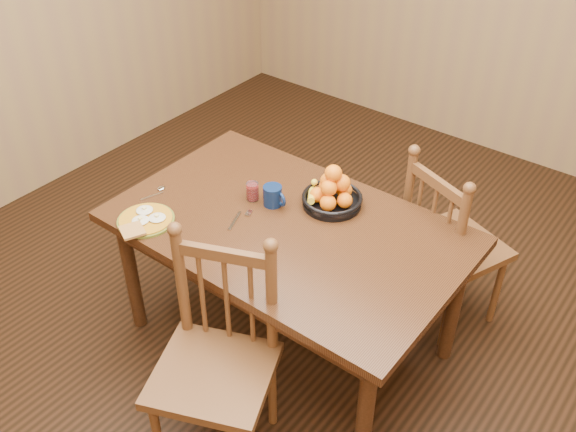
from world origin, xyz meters
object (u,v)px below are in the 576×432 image
Objects in this scene: chair_near at (217,363)px; dining_table at (288,239)px; chair_far at (449,245)px; coffee_mug at (273,196)px; breakfast_plate at (145,220)px; fruit_bowl at (332,193)px.

dining_table is at bearing 79.10° from chair_near.
chair_far is 7.41× the size of coffee_mug.
coffee_mug is at bearing 51.02° from breakfast_plate.
dining_table is at bearing 35.97° from breakfast_plate.
chair_near is 7.73× the size of coffee_mug.
breakfast_plate is at bearing 65.46° from chair_far.
chair_near is (-0.40, -1.29, 0.02)m from chair_far.
breakfast_plate is (-0.53, -0.39, 0.10)m from dining_table.
chair_far is 1.51m from breakfast_plate.
dining_table is 0.68m from chair_near.
coffee_mug is (-0.69, -0.56, 0.32)m from chair_far.
dining_table is at bearing 71.70° from chair_far.
breakfast_plate reaches higher than dining_table.
chair_far is at bearing 50.16° from dining_table.
dining_table is at bearing -104.71° from fruit_bowl.
chair_near reaches higher than dining_table.
breakfast_plate is 0.60m from coffee_mug.
coffee_mug is at bearing 88.72° from chair_near.
chair_near reaches higher than fruit_bowl.
breakfast_plate is 1.05× the size of fruit_bowl.
chair_near reaches higher than coffee_mug.
chair_near is 3.39× the size of breakfast_plate.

